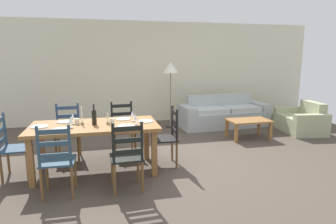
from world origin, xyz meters
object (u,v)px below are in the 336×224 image
(wine_glass_far_right, at_px, (132,114))
(coffee_cup_secondary, at_px, (77,121))
(dining_chair_near_right, at_px, (127,156))
(dining_chair_far_right, at_px, (123,129))
(wine_bottle, at_px, (94,117))
(dining_chair_head_east, at_px, (167,137))
(dining_chair_far_left, at_px, (68,132))
(wine_glass_far_left, at_px, (73,117))
(dining_table, at_px, (95,130))
(armchair_upholstered, at_px, (302,121))
(coffee_table, at_px, (249,123))
(wine_glass_near_right, at_px, (135,117))
(dining_chair_head_west, at_px, (12,147))
(dining_chair_near_left, at_px, (57,160))
(standing_lamp, at_px, (171,72))
(coffee_cup_primary, at_px, (113,121))
(couch, at_px, (223,115))
(wine_glass_near_left, at_px, (71,120))

(wine_glass_far_right, relative_size, coffee_cup_secondary, 1.79)
(dining_chair_near_right, height_order, dining_chair_far_right, same)
(dining_chair_far_right, bearing_deg, wine_bottle, -122.15)
(dining_chair_head_east, xyz_separation_m, coffee_cup_secondary, (-1.40, 0.05, 0.32))
(dining_chair_far_left, bearing_deg, wine_glass_far_left, -75.74)
(dining_table, height_order, armchair_upholstered, dining_table)
(wine_glass_far_right, height_order, coffee_table, wine_glass_far_right)
(coffee_cup_secondary, bearing_deg, dining_chair_near_right, -51.77)
(wine_glass_near_right, bearing_deg, dining_chair_head_west, 175.14)
(dining_chair_near_left, distance_m, wine_glass_near_right, 1.28)
(dining_chair_near_left, xyz_separation_m, standing_lamp, (2.27, 3.25, 0.93))
(dining_table, distance_m, wine_glass_far_right, 0.63)
(wine_bottle, height_order, standing_lamp, standing_lamp)
(dining_chair_head_west, bearing_deg, coffee_cup_primary, -2.46)
(wine_glass_near_right, xyz_separation_m, coffee_table, (2.61, 1.26, -0.51))
(wine_glass_near_right, bearing_deg, wine_bottle, 169.73)
(dining_chair_head_east, distance_m, armchair_upholstered, 3.88)
(dining_chair_near_right, distance_m, dining_chair_head_east, 1.08)
(dining_chair_far_left, height_order, coffee_cup_secondary, dining_chair_far_left)
(coffee_cup_primary, height_order, coffee_cup_secondary, same)
(dining_table, bearing_deg, couch, 36.58)
(dining_table, distance_m, coffee_cup_primary, 0.30)
(coffee_cup_primary, bearing_deg, dining_chair_near_right, -78.78)
(dining_chair_far_left, xyz_separation_m, couch, (3.63, 1.60, -0.19))
(dining_chair_head_east, distance_m, wine_bottle, 1.21)
(wine_glass_near_right, xyz_separation_m, coffee_cup_secondary, (-0.86, 0.21, -0.07))
(wine_glass_far_left, bearing_deg, armchair_upholstered, 13.67)
(dining_chair_near_left, height_order, coffee_cup_primary, dining_chair_near_left)
(wine_bottle, relative_size, wine_glass_near_right, 1.96)
(wine_glass_far_left, bearing_deg, dining_chair_far_left, 104.26)
(dining_table, xyz_separation_m, coffee_cup_primary, (0.27, -0.05, 0.13))
(coffee_cup_primary, bearing_deg, dining_chair_far_right, 75.02)
(dining_chair_far_right, xyz_separation_m, coffee_cup_secondary, (-0.73, -0.66, 0.32))
(dining_chair_head_west, relative_size, wine_bottle, 3.04)
(dining_chair_head_west, xyz_separation_m, coffee_cup_secondary, (0.92, 0.06, 0.32))
(couch, bearing_deg, dining_chair_near_left, -139.68)
(wine_bottle, relative_size, coffee_cup_primary, 3.51)
(armchair_upholstered, height_order, standing_lamp, standing_lamp)
(dining_chair_near_right, distance_m, dining_chair_far_right, 1.51)
(dining_chair_head_east, relative_size, couch, 0.41)
(coffee_cup_secondary, relative_size, couch, 0.04)
(armchair_upholstered, bearing_deg, wine_glass_far_right, -163.46)
(coffee_cup_secondary, distance_m, couch, 4.13)
(dining_table, relative_size, wine_glass_far_right, 11.80)
(couch, bearing_deg, dining_chair_head_west, -151.76)
(couch, height_order, armchair_upholstered, couch)
(dining_chair_near_right, bearing_deg, couch, 48.71)
(dining_chair_head_east, distance_m, couch, 3.08)
(wine_glass_near_left, height_order, standing_lamp, standing_lamp)
(dining_chair_near_right, distance_m, dining_chair_head_west, 1.78)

